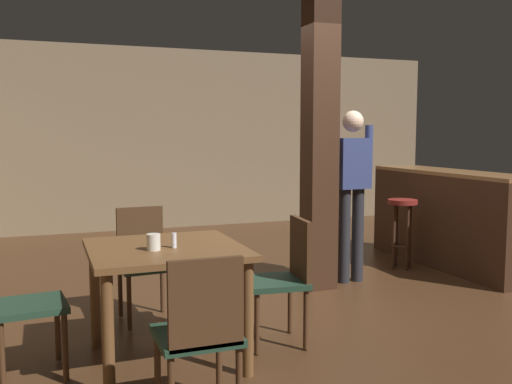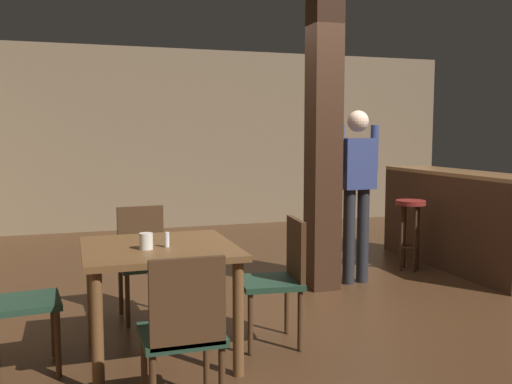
% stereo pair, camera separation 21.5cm
% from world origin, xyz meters
% --- Properties ---
extents(ground_plane, '(10.80, 10.80, 0.00)m').
position_xyz_m(ground_plane, '(0.00, 0.00, 0.00)').
color(ground_plane, '#422816').
extents(wall_back, '(8.00, 0.10, 2.80)m').
position_xyz_m(wall_back, '(0.00, 4.50, 1.40)').
color(wall_back, '#756047').
rests_on(wall_back, ground_plane).
extents(pillar, '(0.28, 0.28, 2.80)m').
position_xyz_m(pillar, '(0.01, 0.49, 1.40)').
color(pillar, '#382114').
rests_on(pillar, ground_plane).
extents(dining_table, '(0.98, 0.98, 0.77)m').
position_xyz_m(dining_table, '(-1.74, -0.77, 0.64)').
color(dining_table, brown).
rests_on(dining_table, ground_plane).
extents(chair_south, '(0.42, 0.42, 0.89)m').
position_xyz_m(chair_south, '(-1.75, -1.66, 0.51)').
color(chair_south, '#1E3828').
rests_on(chair_south, ground_plane).
extents(chair_west, '(0.46, 0.46, 0.89)m').
position_xyz_m(chair_west, '(-2.66, -0.74, 0.51)').
color(chair_west, '#1E3828').
rests_on(chair_west, ground_plane).
extents(chair_north, '(0.45, 0.45, 0.89)m').
position_xyz_m(chair_north, '(-1.74, 0.14, 0.51)').
color(chair_north, '#1E3828').
rests_on(chair_north, ground_plane).
extents(chair_east, '(0.46, 0.46, 0.89)m').
position_xyz_m(chair_east, '(-0.89, -0.76, 0.51)').
color(chair_east, '#1E3828').
rests_on(chair_east, ground_plane).
extents(napkin_cup, '(0.09, 0.09, 0.10)m').
position_xyz_m(napkin_cup, '(-1.84, -0.86, 0.82)').
color(napkin_cup, silver).
rests_on(napkin_cup, dining_table).
extents(salt_shaker, '(0.03, 0.03, 0.10)m').
position_xyz_m(salt_shaker, '(-1.70, -0.84, 0.82)').
color(salt_shaker, silver).
rests_on(salt_shaker, dining_table).
extents(standing_person, '(0.47, 0.22, 1.72)m').
position_xyz_m(standing_person, '(0.41, 0.56, 1.00)').
color(standing_person, navy).
rests_on(standing_person, ground_plane).
extents(bar_counter, '(0.56, 2.25, 1.08)m').
position_xyz_m(bar_counter, '(1.73, 0.80, 0.55)').
color(bar_counter, brown).
rests_on(bar_counter, ground_plane).
extents(bar_stool_near, '(0.32, 0.32, 0.77)m').
position_xyz_m(bar_stool_near, '(1.22, 0.85, 0.57)').
color(bar_stool_near, maroon).
rests_on(bar_stool_near, ground_plane).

